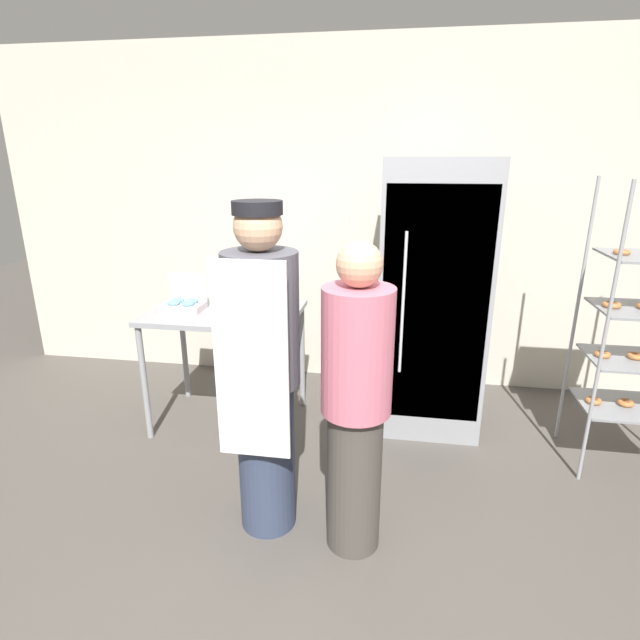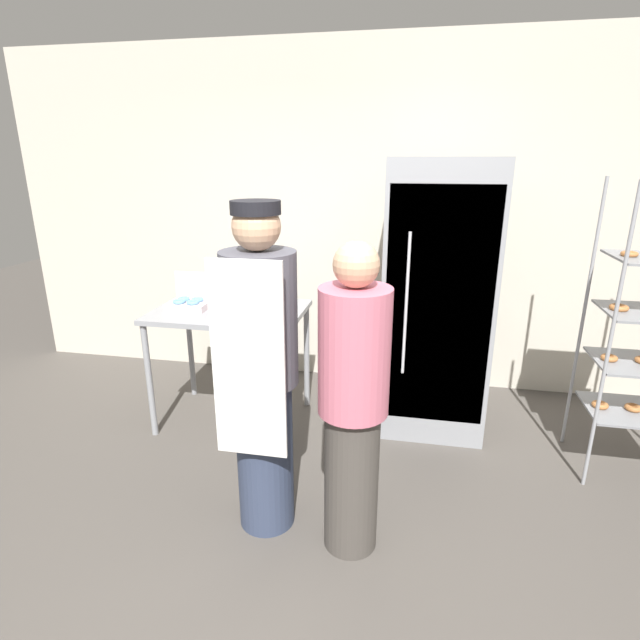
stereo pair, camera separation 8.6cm
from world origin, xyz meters
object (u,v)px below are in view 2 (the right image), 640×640
Objects in this scene: donut_box at (189,302)px; refrigerator at (436,300)px; person_customer at (353,403)px; blender_pitcher at (256,286)px; person_baker at (262,371)px.

refrigerator is at bearing 8.92° from donut_box.
donut_box is at bearing 140.90° from person_customer.
person_customer reaches higher than blender_pitcher.
blender_pitcher is at bearing 124.16° from person_customer.
donut_box is 0.16× the size of person_baker.
person_customer is at bearing -106.73° from refrigerator.
person_baker is at bearing 171.02° from person_customer.
donut_box is (-1.76, -0.28, -0.04)m from refrigerator.
person_customer reaches higher than donut_box.
refrigerator is 1.11× the size of person_baker.
refrigerator reaches higher than donut_box.
person_baker is 1.10× the size of person_customer.
donut_box is 0.50m from blender_pitcher.
person_customer is (1.35, -1.09, -0.12)m from donut_box.
refrigerator reaches higher than person_customer.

